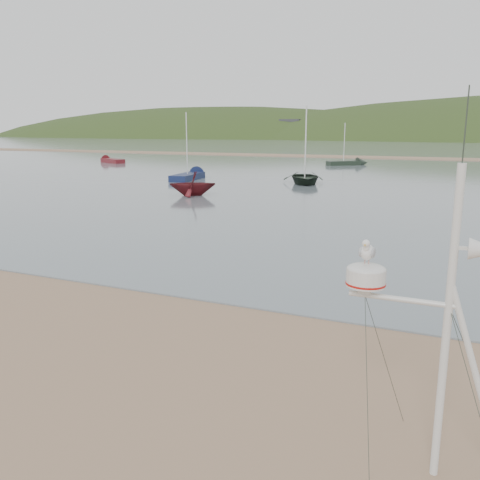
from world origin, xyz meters
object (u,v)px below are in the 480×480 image
at_px(boat_red, 192,173).
at_px(sailboat_blue_near, 194,175).
at_px(sailboat_dark_mid, 352,163).
at_px(dinghy_red_far, 108,160).
at_px(boat_dark, 305,155).
at_px(mast_rig, 436,392).

height_order(boat_red, sailboat_blue_near, sailboat_blue_near).
height_order(sailboat_dark_mid, dinghy_red_far, sailboat_dark_mid).
relative_size(sailboat_dark_mid, sailboat_blue_near, 0.86).
bearing_deg(dinghy_red_far, boat_dark, -25.72).
xyz_separation_m(boat_dark, boat_red, (-4.41, -9.59, -0.79)).
bearing_deg(sailboat_dark_mid, sailboat_blue_near, -112.68).
bearing_deg(boat_red, sailboat_blue_near, -179.21).
height_order(mast_rig, dinghy_red_far, mast_rig).
distance_m(sailboat_dark_mid, dinghy_red_far, 29.96).
distance_m(boat_red, dinghy_red_far, 35.05).
height_order(boat_dark, sailboat_blue_near, sailboat_blue_near).
height_order(sailboat_blue_near, dinghy_red_far, sailboat_blue_near).
relative_size(boat_dark, dinghy_red_far, 0.83).
bearing_deg(mast_rig, dinghy_red_far, 131.77).
bearing_deg(boat_dark, boat_red, -136.20).
height_order(sailboat_dark_mid, sailboat_blue_near, sailboat_blue_near).
bearing_deg(boat_dark, dinghy_red_far, 132.76).
bearing_deg(sailboat_blue_near, sailboat_dark_mid, 67.32).
distance_m(sailboat_dark_mid, sailboat_blue_near, 23.30).
distance_m(boat_dark, sailboat_dark_mid, 22.06).
distance_m(boat_dark, boat_red, 10.59).
distance_m(mast_rig, boat_dark, 33.51).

